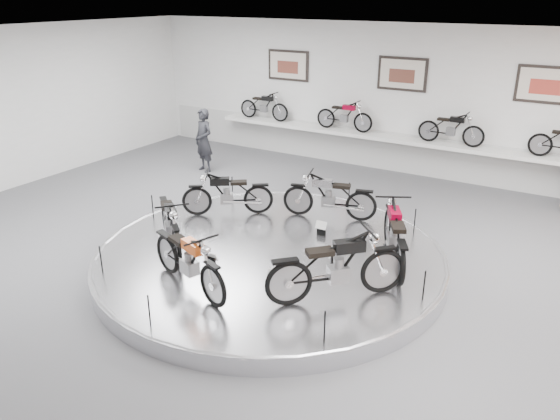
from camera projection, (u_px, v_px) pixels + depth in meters
The scene contains 20 objects.
floor at pixel (261, 272), 9.91m from camera, with size 16.00×16.00×0.00m, color #545456.
ceiling at pixel (258, 43), 8.42m from camera, with size 16.00×16.00×0.00m, color white.
wall_back at pixel (400, 100), 14.74m from camera, with size 16.00×16.00×0.00m, color white.
dado_band at pixel (396, 152), 15.26m from camera, with size 15.68×0.04×1.10m, color #BCBCBA.
display_platform at pixel (270, 258), 10.10m from camera, with size 6.40×6.40×0.30m, color silver.
platform_rim at pixel (270, 252), 10.05m from camera, with size 6.40×6.40×0.10m, color #B2B2BA.
shelf at pixel (394, 139), 14.87m from camera, with size 11.00×0.55×0.10m, color silver.
poster_left at pixel (288, 65), 16.12m from camera, with size 1.35×0.06×0.88m, color beige.
poster_center at pixel (402, 74), 14.44m from camera, with size 1.35×0.06×0.88m, color beige.
poster_right at pixel (546, 85), 12.77m from camera, with size 1.35×0.06×0.88m, color beige.
shelf_bike_a at pixel (264, 108), 16.72m from camera, with size 1.22×0.42×0.73m, color black, non-canonical shape.
shelf_bike_b at pixel (344, 117), 15.43m from camera, with size 1.22×0.42×0.73m, color maroon, non-canonical shape.
shelf_bike_c at pixel (451, 130), 14.00m from camera, with size 1.22×0.42×0.73m, color black, non-canonical shape.
bike_a at pixel (395, 235), 9.38m from camera, with size 1.85×0.65×1.09m, color maroon, non-canonical shape.
bike_b at pixel (329, 196), 11.31m from camera, with size 1.67×0.59×0.98m, color #A9A8AD, non-canonical shape.
bike_c at pixel (228, 193), 11.50m from camera, with size 1.63×0.58×0.96m, color black, non-canonical shape.
bike_d at pixel (170, 223), 9.96m from camera, with size 1.73×0.61×1.02m, color black, non-canonical shape.
bike_e at pixel (188, 259), 8.58m from camera, with size 1.74×0.61×1.02m, color #B64410, non-canonical shape.
bike_f at pixel (337, 266), 8.27m from camera, with size 1.92×0.68×1.13m, color black, non-canonical shape.
visitor at pixel (204, 140), 15.16m from camera, with size 0.64×0.42×1.76m, color black.
Camera 1 is at (4.81, -7.35, 4.74)m, focal length 35.00 mm.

